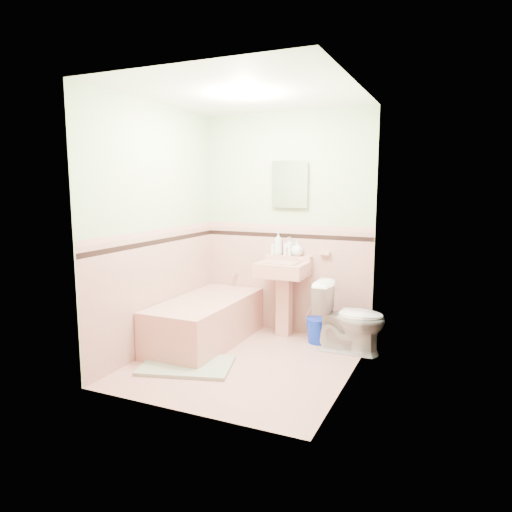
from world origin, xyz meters
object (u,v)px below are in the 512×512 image
at_px(bathtub, 206,322).
at_px(soap_bottle_left, 278,243).
at_px(medicine_cabinet, 290,184).
at_px(toilet, 349,318).
at_px(soap_bottle_mid, 289,246).
at_px(sink, 282,300).
at_px(bucket, 318,331).
at_px(soap_bottle_right, 297,248).
at_px(shoe, 185,356).

distance_m(bathtub, soap_bottle_left, 1.21).
bearing_deg(soap_bottle_left, medicine_cabinet, 13.62).
bearing_deg(soap_bottle_left, toilet, -21.17).
bearing_deg(soap_bottle_mid, toilet, -24.35).
distance_m(sink, bucket, 0.52).
distance_m(soap_bottle_left, bucket, 1.08).
distance_m(sink, soap_bottle_mid, 0.61).
bearing_deg(bucket, soap_bottle_left, 158.60).
distance_m(bathtub, soap_bottle_right, 1.31).
bearing_deg(sink, toilet, -12.50).
bearing_deg(soap_bottle_right, medicine_cabinet, 164.02).
bearing_deg(soap_bottle_right, shoe, -118.12).
distance_m(soap_bottle_right, toilet, 1.00).
height_order(sink, soap_bottle_right, soap_bottle_right).
distance_m(bathtub, soap_bottle_mid, 1.26).
relative_size(soap_bottle_mid, soap_bottle_right, 1.20).
xyz_separation_m(soap_bottle_left, bucket, (0.56, -0.22, -0.90)).
bearing_deg(medicine_cabinet, bucket, -29.79).
bearing_deg(soap_bottle_mid, soap_bottle_left, 180.00).
height_order(bathtub, sink, sink).
xyz_separation_m(bathtub, bucket, (1.11, 0.49, -0.09)).
bearing_deg(medicine_cabinet, soap_bottle_mid, -73.27).
bearing_deg(soap_bottle_left, soap_bottle_right, 0.00).
relative_size(soap_bottle_left, bucket, 0.97).
relative_size(soap_bottle_right, shoe, 1.28).
xyz_separation_m(bathtub, toilet, (1.48, 0.35, 0.13)).
height_order(soap_bottle_mid, soap_bottle_right, soap_bottle_mid).
distance_m(medicine_cabinet, toilet, 1.61).
distance_m(soap_bottle_mid, toilet, 1.08).
xyz_separation_m(bathtub, sink, (0.68, 0.53, 0.20)).
bearing_deg(shoe, bucket, 54.07).
xyz_separation_m(soap_bottle_mid, toilet, (0.79, -0.36, -0.65)).
bearing_deg(bucket, bathtub, -156.23).
xyz_separation_m(soap_bottle_right, toilet, (0.69, -0.36, -0.63)).
height_order(medicine_cabinet, soap_bottle_left, medicine_cabinet).
bearing_deg(toilet, sink, 76.70).
xyz_separation_m(bathtub, soap_bottle_mid, (0.69, 0.71, 0.78)).
height_order(sink, toilet, sink).
xyz_separation_m(toilet, shoe, (-1.38, -0.93, -0.30)).
distance_m(soap_bottle_left, toilet, 1.20).
relative_size(bathtub, sink, 1.77).
relative_size(bathtub, soap_bottle_right, 8.73).
xyz_separation_m(sink, soap_bottle_right, (0.10, 0.18, 0.57)).
distance_m(sink, medicine_cabinet, 1.29).
relative_size(soap_bottle_left, soap_bottle_right, 1.52).
distance_m(bathtub, medicine_cabinet, 1.78).
bearing_deg(sink, medicine_cabinet, 90.00).
bearing_deg(soap_bottle_left, bucket, -21.40).
relative_size(toilet, bucket, 2.66).
xyz_separation_m(soap_bottle_mid, soap_bottle_right, (0.10, 0.00, -0.02)).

